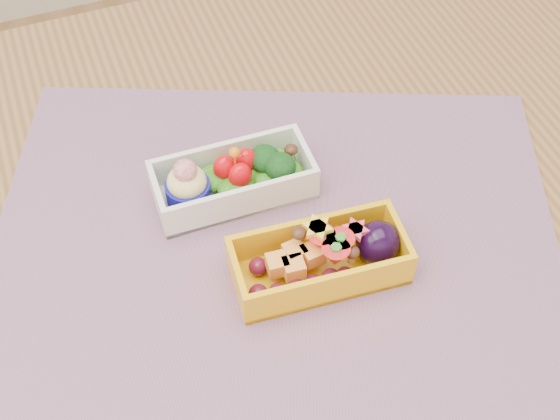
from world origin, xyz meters
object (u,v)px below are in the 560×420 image
object	(u,v)px
placemat	(275,240)
bento_white	(232,180)
bento_yellow	(323,259)
table	(303,261)

from	to	relation	value
placemat	bento_white	bearing A→B (deg)	105.44
placemat	bento_white	world-z (taller)	bento_white
bento_yellow	bento_white	bearing A→B (deg)	115.84
placemat	bento_white	xyz separation A→B (m)	(-0.02, 0.07, 0.02)
placemat	bento_white	distance (m)	0.08
table	bento_yellow	xyz separation A→B (m)	(-0.02, -0.08, 0.13)
bento_white	bento_yellow	size ratio (longest dim) A/B	0.97
placemat	bento_yellow	size ratio (longest dim) A/B	3.32
table	placemat	xyz separation A→B (m)	(-0.04, -0.03, 0.10)
table	placemat	size ratio (longest dim) A/B	2.16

